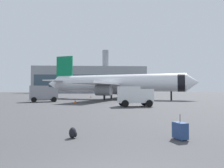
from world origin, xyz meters
The scene contains 10 objects.
airplane_at_gate centered at (2.95, 42.34, 3.66)m, with size 34.38×31.51×10.50m.
service_truck centered at (-10.69, 33.40, 1.61)m, with size 5.26×3.80×2.90m.
cargo_van centered at (4.05, 22.26, 1.45)m, with size 4.55×2.64×2.60m.
safety_cone_near centered at (-4.60, 30.38, 0.31)m, with size 0.44×0.44×0.63m.
safety_cone_mid centered at (8.79, 48.22, 0.32)m, with size 0.44×0.44×0.66m.
safety_cone_far centered at (-3.10, 53.11, 0.31)m, with size 0.44×0.44×0.63m.
safety_cone_outer centered at (11.21, 43.56, 0.35)m, with size 0.44×0.44×0.71m.
rolling_suitcase centered at (3.10, 4.73, 0.39)m, with size 0.57×0.73×1.10m.
traveller_backpack centered at (-1.58, 5.26, 0.23)m, with size 0.36×0.40×0.48m.
terminal_building centered at (-7.48, 138.65, 9.13)m, with size 76.07×16.36×29.95m.
Camera 1 is at (-0.34, -4.02, 2.16)m, focal length 32.78 mm.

